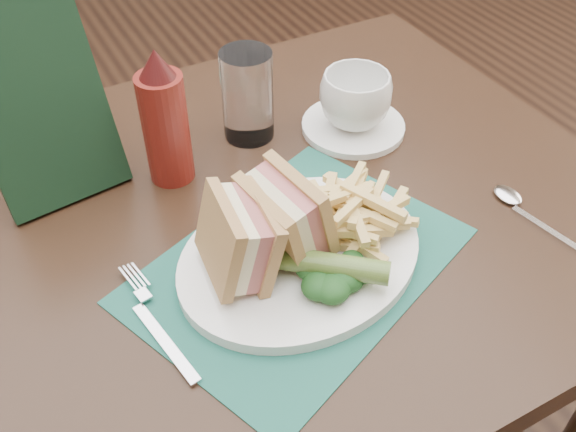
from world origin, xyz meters
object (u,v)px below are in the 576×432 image
object	(u,v)px
coffee_cup	(355,100)
check_presenter	(40,105)
placemat	(298,265)
saucer	(353,126)
plate	(300,255)
drinking_glass	(247,95)
table_main	(277,371)
sandwich_half_b	(271,221)
ketchup_bottle	(164,117)
sandwich_half_a	(220,243)

from	to	relation	value
coffee_cup	check_presenter	distance (m)	0.42
placemat	saucer	size ratio (longest dim) A/B	2.47
plate	check_presenter	bearing A→B (deg)	116.39
plate	drinking_glass	xyz separation A→B (m)	(0.06, 0.26, 0.06)
saucer	table_main	bearing A→B (deg)	-152.95
sandwich_half_b	coffee_cup	world-z (taller)	sandwich_half_b
ketchup_bottle	placemat	bearing A→B (deg)	-73.02
saucer	sandwich_half_b	bearing A→B (deg)	-141.07
sandwich_half_a	plate	bearing A→B (deg)	1.42
sandwich_half_b	drinking_glass	world-z (taller)	drinking_glass
sandwich_half_b	ketchup_bottle	bearing A→B (deg)	93.83
plate	check_presenter	world-z (taller)	check_presenter
plate	ketchup_bottle	xyz separation A→B (m)	(-0.07, 0.22, 0.08)
drinking_glass	table_main	bearing A→B (deg)	-104.71
placemat	coffee_cup	world-z (taller)	coffee_cup
saucer	drinking_glass	bearing A→B (deg)	156.41
sandwich_half_b	plate	bearing A→B (deg)	-26.96
saucer	drinking_glass	distance (m)	0.16
table_main	ketchup_bottle	xyz separation A→B (m)	(-0.09, 0.12, 0.47)
plate	sandwich_half_b	world-z (taller)	sandwich_half_b
sandwich_half_b	saucer	distance (m)	0.30
saucer	coffee_cup	xyz separation A→B (m)	(0.00, 0.00, 0.05)
coffee_cup	sandwich_half_b	bearing A→B (deg)	-141.07
plate	sandwich_half_a	size ratio (longest dim) A/B	3.02
placemat	sandwich_half_a	size ratio (longest dim) A/B	3.73
table_main	drinking_glass	world-z (taller)	drinking_glass
saucer	check_presenter	bearing A→B (deg)	169.61
placemat	sandwich_half_b	size ratio (longest dim) A/B	3.65
drinking_glass	plate	bearing A→B (deg)	-102.68
placemat	check_presenter	distance (m)	0.36
sandwich_half_b	drinking_glass	size ratio (longest dim) A/B	0.78
coffee_cup	plate	bearing A→B (deg)	-135.30
table_main	coffee_cup	world-z (taller)	coffee_cup
ketchup_bottle	check_presenter	world-z (taller)	check_presenter
drinking_glass	ketchup_bottle	xyz separation A→B (m)	(-0.13, -0.04, 0.03)
table_main	drinking_glass	xyz separation A→B (m)	(0.04, 0.15, 0.44)
plate	sandwich_half_b	bearing A→B (deg)	149.46
sandwich_half_b	coffee_cup	xyz separation A→B (m)	(0.23, 0.18, -0.02)
saucer	drinking_glass	size ratio (longest dim) A/B	1.15
table_main	ketchup_bottle	bearing A→B (deg)	128.14
plate	saucer	distance (m)	0.28
table_main	sandwich_half_a	size ratio (longest dim) A/B	9.07
sandwich_half_b	check_presenter	bearing A→B (deg)	116.69
saucer	check_presenter	distance (m)	0.43
plate	check_presenter	distance (m)	0.36
plate	drinking_glass	distance (m)	0.27
sandwich_half_a	drinking_glass	bearing A→B (deg)	64.70
coffee_cup	ketchup_bottle	world-z (taller)	ketchup_bottle
placemat	ketchup_bottle	size ratio (longest dim) A/B	1.99
table_main	check_presenter	xyz separation A→B (m)	(-0.23, 0.17, 0.50)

